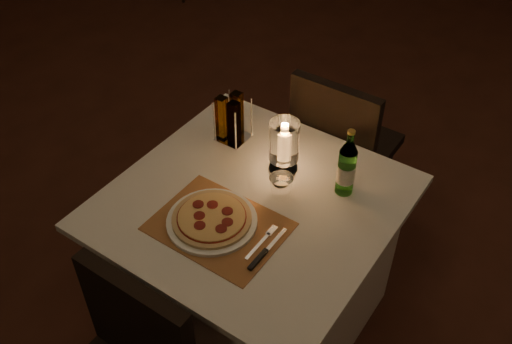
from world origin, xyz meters
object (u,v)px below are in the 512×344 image
Objects in this scene: chair_far at (340,140)px; tumbler at (281,187)px; main_table at (253,263)px; hurricane_candle at (284,143)px; pizza at (212,218)px; water_bottle at (347,168)px; plate at (212,221)px.

tumbler is (0.07, -0.64, 0.24)m from chair_far.
main_table is 0.54m from hurricane_candle.
water_bottle reaches higher than pizza.
main_table is 3.53× the size of water_bottle.
plate is at bearing -167.48° from pizza.
hurricane_candle is at bearing 89.97° from main_table.
hurricane_candle is (0.05, 0.39, 0.10)m from pizza.
main_table is 4.52× the size of hurricane_candle.
chair_far is 0.92m from pizza.
chair_far is 10.17× the size of tumbler.
tumbler is at bearing 64.30° from plate.
tumbler is at bearing -60.92° from hurricane_candle.
tumbler is 0.17m from hurricane_candle.
pizza is at bearing -105.51° from main_table.
tumbler is 0.40× the size of hurricane_candle.
tumbler is (0.12, 0.26, 0.03)m from plate.
main_table is at bearing 74.48° from plate.
water_bottle is at bearing -62.52° from chair_far.
plate is 0.41m from hurricane_candle.
pizza reaches higher than main_table.
plate is at bearing -105.52° from main_table.
hurricane_candle reaches higher than plate.
water_bottle reaches higher than chair_far.
plate is 3.62× the size of tumbler.
chair_far reaches higher than plate.
hurricane_candle is (-0.07, 0.13, 0.09)m from tumbler.
chair_far is at bearing 96.52° from tumbler.
pizza is at bearing -93.20° from chair_far.
water_bottle is at bearing 4.85° from hurricane_candle.
water_bottle is (0.25, 0.23, 0.48)m from main_table.
pizza is (-0.05, -0.89, 0.22)m from chair_far.
pizza is at bearing -126.59° from water_bottle.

